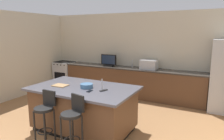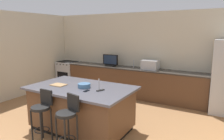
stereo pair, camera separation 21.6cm
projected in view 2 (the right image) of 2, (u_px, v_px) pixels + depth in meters
wall_back at (139, 54)px, 6.67m from camera, size 6.75×0.12×2.64m
wall_left at (4, 57)px, 6.02m from camera, size 0.12×5.54×2.64m
counter_back at (132, 82)px, 6.54m from camera, size 4.56×0.62×0.92m
kitchen_island at (82, 108)px, 4.30m from camera, size 2.13×1.30×0.92m
range_oven at (68, 74)px, 7.82m from camera, size 0.72×0.63×0.94m
microwave at (150, 65)px, 6.13m from camera, size 0.48×0.36×0.28m
tv_monitor at (110, 61)px, 6.74m from camera, size 0.54×0.16×0.38m
sink_faucet_back at (134, 64)px, 6.51m from camera, size 0.02×0.02×0.24m
sink_faucet_island at (99, 84)px, 3.98m from camera, size 0.02×0.02×0.22m
bar_stool_left at (42, 112)px, 3.77m from camera, size 0.34×0.34×0.98m
bar_stool_right at (68, 119)px, 3.43m from camera, size 0.35×0.36×1.01m
fruit_bowl at (84, 85)px, 4.16m from camera, size 0.26×0.26×0.08m
cell_phone at (86, 91)px, 3.92m from camera, size 0.08×0.15×0.01m
tv_remote at (100, 90)px, 3.94m from camera, size 0.10×0.17×0.02m
cutting_board at (59, 85)px, 4.34m from camera, size 0.31×0.24×0.02m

